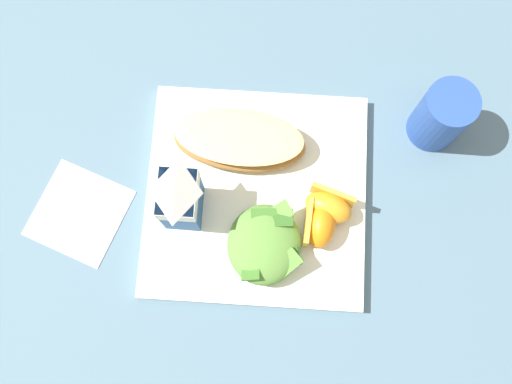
# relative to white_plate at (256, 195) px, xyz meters

# --- Properties ---
(ground) EXTENTS (3.00, 3.00, 0.00)m
(ground) POSITION_rel_white_plate_xyz_m (0.00, 0.00, -0.01)
(ground) COLOR slate
(white_plate) EXTENTS (0.28, 0.28, 0.02)m
(white_plate) POSITION_rel_white_plate_xyz_m (0.00, 0.00, 0.00)
(white_plate) COLOR white
(white_plate) RESTS_ON ground
(cheesy_pizza_bread) EXTENTS (0.09, 0.17, 0.04)m
(cheesy_pizza_bread) POSITION_rel_white_plate_xyz_m (0.06, 0.02, 0.03)
(cheesy_pizza_bread) COLOR #A87038
(cheesy_pizza_bread) RESTS_ON white_plate
(green_salad_pile) EXTENTS (0.10, 0.09, 0.04)m
(green_salad_pile) POSITION_rel_white_plate_xyz_m (-0.07, -0.01, 0.03)
(green_salad_pile) COLOR #5B8E3D
(green_salad_pile) RESTS_ON white_plate
(milk_carton) EXTENTS (0.06, 0.05, 0.11)m
(milk_carton) POSITION_rel_white_plate_xyz_m (-0.02, 0.09, 0.07)
(milk_carton) COLOR #23569E
(milk_carton) RESTS_ON white_plate
(orange_wedge_front) EXTENTS (0.06, 0.04, 0.04)m
(orange_wedge_front) POSITION_rel_white_plate_xyz_m (-0.04, -0.08, 0.03)
(orange_wedge_front) COLOR orange
(orange_wedge_front) RESTS_ON white_plate
(orange_wedge_middle) EXTENTS (0.05, 0.07, 0.04)m
(orange_wedge_middle) POSITION_rel_white_plate_xyz_m (-0.01, -0.09, 0.03)
(orange_wedge_middle) COLOR orange
(orange_wedge_middle) RESTS_ON white_plate
(paper_napkin) EXTENTS (0.14, 0.14, 0.00)m
(paper_napkin) POSITION_rel_white_plate_xyz_m (-0.04, 0.23, -0.01)
(paper_napkin) COLOR white
(paper_napkin) RESTS_ON ground
(drinking_blue_cup) EXTENTS (0.07, 0.07, 0.10)m
(drinking_blue_cup) POSITION_rel_white_plate_xyz_m (0.11, -0.23, 0.04)
(drinking_blue_cup) COLOR #284CA3
(drinking_blue_cup) RESTS_ON ground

